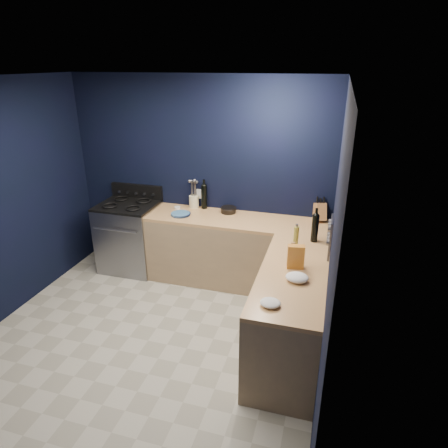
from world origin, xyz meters
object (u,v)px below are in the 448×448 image
(plate_stack, at_px, (180,214))
(knife_block, at_px, (320,212))
(crouton_bag, at_px, (296,257))
(gas_range, at_px, (130,237))
(utensil_crock, at_px, (194,202))

(plate_stack, bearing_deg, knife_block, 10.89)
(plate_stack, xyz_separation_m, knife_block, (1.72, 0.33, 0.09))
(knife_block, distance_m, crouton_bag, 1.33)
(gas_range, relative_size, knife_block, 4.24)
(utensil_crock, bearing_deg, gas_range, -162.58)
(utensil_crock, relative_size, crouton_bag, 0.70)
(crouton_bag, bearing_deg, plate_stack, 137.41)
(plate_stack, height_order, crouton_bag, crouton_bag)
(utensil_crock, distance_m, knife_block, 1.65)
(gas_range, relative_size, utensil_crock, 5.66)
(gas_range, bearing_deg, plate_stack, -4.34)
(utensil_crock, distance_m, crouton_bag, 2.00)
(utensil_crock, relative_size, knife_block, 0.75)
(knife_block, bearing_deg, plate_stack, 171.10)
(knife_block, bearing_deg, utensil_crock, 160.21)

